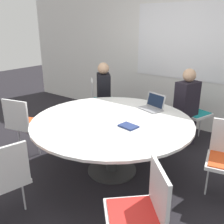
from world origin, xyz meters
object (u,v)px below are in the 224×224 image
at_px(laptop, 153,105).
at_px(person_1, 104,91).
at_px(chair_1, 99,98).
at_px(chair_0, 192,109).
at_px(chair_4, 142,209).
at_px(person_0, 187,101).
at_px(chair_2, 23,121).
at_px(chair_3, 3,176).
at_px(spiral_notebook, 128,126).

bearing_deg(laptop, person_1, 179.33).
bearing_deg(chair_1, chair_0, 61.90).
xyz_separation_m(chair_4, person_0, (-0.55, 2.29, 0.19)).
bearing_deg(laptop, chair_2, -127.05).
height_order(person_0, person_1, same).
relative_size(chair_2, chair_4, 1.00).
xyz_separation_m(chair_2, chair_3, (1.05, -0.93, 0.00)).
bearing_deg(person_1, spiral_notebook, 5.06).
distance_m(chair_0, chair_3, 3.03).
xyz_separation_m(chair_4, person_1, (-1.96, 1.99, 0.19)).
height_order(chair_1, laptop, laptop).
distance_m(chair_3, chair_4, 1.31).
relative_size(chair_4, spiral_notebook, 3.79).
bearing_deg(chair_1, chair_2, -47.34).
height_order(chair_3, person_1, person_1).
relative_size(chair_0, chair_1, 1.00).
bearing_deg(laptop, chair_1, 177.74).
distance_m(chair_2, person_1, 1.51).
height_order(chair_4, spiral_notebook, chair_4).
distance_m(chair_2, person_0, 2.49).
bearing_deg(person_0, chair_1, -65.88).
distance_m(person_0, person_1, 1.44).
xyz_separation_m(chair_1, person_1, (0.22, -0.12, 0.19)).
height_order(chair_2, person_1, person_1).
distance_m(chair_0, chair_1, 1.69).
bearing_deg(chair_4, chair_1, 2.19).
height_order(chair_0, chair_1, same).
bearing_deg(person_1, chair_4, 1.40).
distance_m(chair_0, chair_2, 2.67).
height_order(chair_0, person_1, person_1).
relative_size(chair_1, spiral_notebook, 3.79).
distance_m(chair_2, chair_4, 2.36).
xyz_separation_m(chair_2, laptop, (1.51, 1.07, 0.26)).
distance_m(chair_1, chair_3, 2.68).
height_order(chair_0, chair_2, same).
xyz_separation_m(chair_2, person_1, (0.34, 1.46, 0.19)).
bearing_deg(person_0, chair_4, 31.10).
bearing_deg(laptop, chair_0, 93.98).
distance_m(chair_3, laptop, 2.07).
xyz_separation_m(chair_3, person_1, (-0.71, 2.39, 0.19)).
bearing_deg(chair_0, chair_1, -57.25).
bearing_deg(laptop, chair_4, -46.21).
bearing_deg(person_1, person_0, 58.95).
bearing_deg(spiral_notebook, person_1, 138.27).
bearing_deg(spiral_notebook, laptop, 96.41).
relative_size(chair_2, chair_3, 1.00).
bearing_deg(chair_2, spiral_notebook, -2.66).
xyz_separation_m(chair_1, spiral_notebook, (1.48, -1.24, 0.21)).
bearing_deg(chair_3, chair_1, 34.05).
height_order(person_1, spiral_notebook, person_1).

